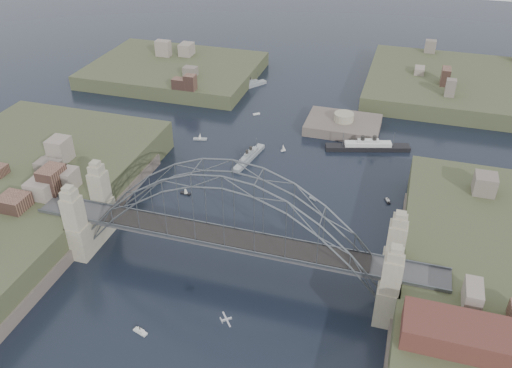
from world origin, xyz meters
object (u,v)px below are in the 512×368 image
(fort_island, at_px, (343,130))
(wharf_shed, at_px, (468,336))
(naval_cruiser_near, at_px, (249,157))
(naval_cruiser_far, at_px, (248,86))
(ocean_liner, at_px, (368,147))
(bridge, at_px, (229,222))

(fort_island, bearing_deg, wharf_shed, -69.15)
(wharf_shed, xyz_separation_m, naval_cruiser_near, (-53.98, 58.20, -9.26))
(wharf_shed, height_order, naval_cruiser_far, wharf_shed)
(naval_cruiser_far, relative_size, ocean_liner, 0.57)
(bridge, relative_size, fort_island, 3.82)
(bridge, bearing_deg, fort_island, 80.27)
(bridge, relative_size, naval_cruiser_near, 5.26)
(naval_cruiser_near, bearing_deg, fort_island, 49.57)
(bridge, distance_m, naval_cruiser_far, 96.92)
(wharf_shed, bearing_deg, naval_cruiser_near, 132.84)
(fort_island, relative_size, ocean_liner, 0.92)
(fort_island, distance_m, ocean_liner, 13.75)
(naval_cruiser_near, bearing_deg, wharf_shed, -47.16)
(fort_island, bearing_deg, bridge, -99.73)
(bridge, distance_m, fort_island, 72.14)
(naval_cruiser_far, bearing_deg, bridge, -74.48)
(wharf_shed, bearing_deg, fort_island, 110.85)
(bridge, bearing_deg, naval_cruiser_near, 102.72)
(bridge, xyz_separation_m, fort_island, (12.00, 70.00, -12.66))
(wharf_shed, bearing_deg, ocean_liner, 107.56)
(fort_island, xyz_separation_m, naval_cruiser_near, (-21.98, -25.80, 1.08))
(wharf_shed, relative_size, naval_cruiser_near, 1.25)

